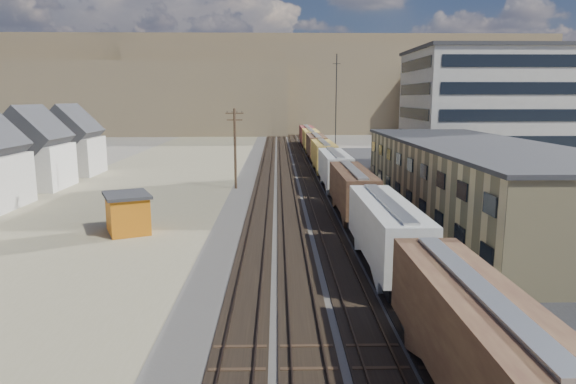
{
  "coord_description": "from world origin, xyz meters",
  "views": [
    {
      "loc": [
        -3.29,
        -21.6,
        11.22
      ],
      "look_at": [
        -2.34,
        23.28,
        3.0
      ],
      "focal_mm": 32.0,
      "sensor_mm": 36.0,
      "label": 1
    }
  ],
  "objects_px": {
    "utility_pole_north": "(235,147)",
    "maintenance_shed": "(128,213)",
    "parked_car_blue": "(511,180)",
    "freight_train": "(329,160)"
  },
  "relations": [
    {
      "from": "utility_pole_north",
      "to": "maintenance_shed",
      "type": "bearing_deg",
      "value": -109.44
    },
    {
      "from": "utility_pole_north",
      "to": "maintenance_shed",
      "type": "relative_size",
      "value": 1.78
    },
    {
      "from": "freight_train",
      "to": "utility_pole_north",
      "type": "xyz_separation_m",
      "value": [
        -12.3,
        -6.64,
        2.5
      ]
    },
    {
      "from": "utility_pole_north",
      "to": "parked_car_blue",
      "type": "distance_m",
      "value": 35.93
    },
    {
      "from": "freight_train",
      "to": "parked_car_blue",
      "type": "height_order",
      "value": "freight_train"
    },
    {
      "from": "maintenance_shed",
      "to": "parked_car_blue",
      "type": "xyz_separation_m",
      "value": [
        43.05,
        22.75,
        -0.93
      ]
    },
    {
      "from": "freight_train",
      "to": "parked_car_blue",
      "type": "bearing_deg",
      "value": -12.03
    },
    {
      "from": "utility_pole_north",
      "to": "parked_car_blue",
      "type": "height_order",
      "value": "utility_pole_north"
    },
    {
      "from": "parked_car_blue",
      "to": "maintenance_shed",
      "type": "bearing_deg",
      "value": 168.31
    },
    {
      "from": "freight_train",
      "to": "utility_pole_north",
      "type": "distance_m",
      "value": 14.2
    }
  ]
}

